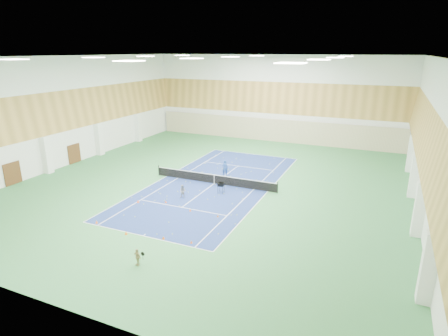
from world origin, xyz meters
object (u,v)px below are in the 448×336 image
object	(u,v)px
coach	(225,168)
child_court	(183,191)
ball_cart	(221,188)
tennis_net	(214,178)
child_apron	(137,257)

from	to	relation	value
coach	child_court	xyz separation A→B (m)	(-0.96, -7.17, -0.24)
ball_cart	tennis_net	bearing A→B (deg)	123.82
coach	child_court	bearing A→B (deg)	66.39
tennis_net	coach	world-z (taller)	coach
coach	ball_cart	distance (m)	4.97
tennis_net	coach	distance (m)	2.75
coach	ball_cart	xyz separation A→B (m)	(1.63, -4.68, -0.35)
coach	ball_cart	size ratio (longest dim) A/B	1.71
tennis_net	child_apron	bearing A→B (deg)	-82.78
coach	child_apron	size ratio (longest dim) A/B	1.51
tennis_net	child_court	size ratio (longest dim) A/B	10.69
child_court	ball_cart	bearing A→B (deg)	32.48
coach	tennis_net	bearing A→B (deg)	74.76
ball_cart	child_court	bearing A→B (deg)	-141.83
ball_cart	child_apron	bearing A→B (deg)	-94.23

